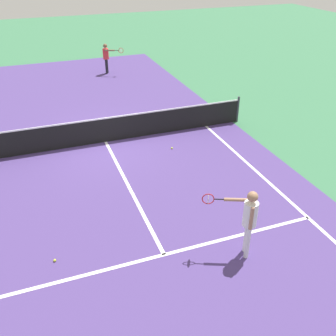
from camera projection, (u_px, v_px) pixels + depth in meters
The scene contains 10 objects.
ground_plane at pixel (106, 142), 14.25m from camera, with size 60.00×60.00×0.00m, color #38724C.
court_surface_inbounds at pixel (106, 142), 14.25m from camera, with size 10.62×24.40×0.00m, color #4C387A.
line_sideline_right at pixel (297, 208), 10.67m from camera, with size 0.10×11.89×0.01m, color white.
line_service_near at pixel (164, 255), 9.07m from camera, with size 8.22×0.10×0.01m, color white.
line_center_service at pixel (128, 186), 11.66m from camera, with size 0.10×6.40×0.01m, color white.
net at pixel (105, 130), 14.00m from camera, with size 11.10×0.09×1.07m.
player_near at pixel (249, 216), 8.55m from camera, with size 1.09×0.84×1.76m.
player_far at pixel (106, 55), 21.33m from camera, with size 1.04×0.84×1.64m.
tennis_ball_mid_court at pixel (55, 260), 8.86m from camera, with size 0.07×0.07×0.07m, color #CCE033.
tennis_ball_near_net at pixel (172, 148), 13.75m from camera, with size 0.07×0.07×0.07m, color #CCE033.
Camera 1 is at (-2.28, -12.81, 6.35)m, focal length 41.07 mm.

